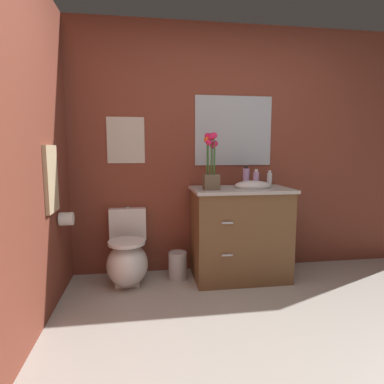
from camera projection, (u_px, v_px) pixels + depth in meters
name	position (u px, v px, depth m)	size (l,w,h in m)	color
wall_back	(237.00, 151.00, 3.36)	(4.64, 0.05, 2.50)	brown
wall_left	(12.00, 151.00, 1.86)	(0.05, 4.99, 2.50)	brown
toilet	(127.00, 258.00, 3.03)	(0.38, 0.59, 0.69)	white
vanity_cabinet	(240.00, 232.00, 3.13)	(0.94, 0.56, 1.07)	brown
flower_vase	(211.00, 167.00, 2.92)	(0.14, 0.14, 0.52)	brown
soap_bottle	(246.00, 177.00, 3.17)	(0.07, 0.07, 0.21)	#B28CBF
lotion_bottle	(269.00, 179.00, 3.24)	(0.05, 0.05, 0.16)	white
hand_wash_bottle	(256.00, 179.00, 3.10)	(0.06, 0.06, 0.18)	#B28CBF
trash_bin	(178.00, 265.00, 3.14)	(0.18, 0.18, 0.27)	#B7B7BC
wall_poster	(126.00, 140.00, 3.15)	(0.36, 0.01, 0.45)	beige
wall_mirror	(233.00, 131.00, 3.29)	(0.80, 0.01, 0.70)	#B2BCC6
hanging_towel	(51.00, 179.00, 2.48)	(0.03, 0.28, 0.52)	tan
toilet_paper_roll	(66.00, 219.00, 2.71)	(0.11, 0.11, 0.11)	white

